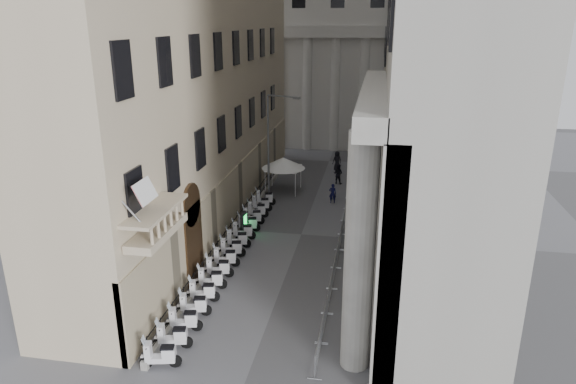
{
  "coord_description": "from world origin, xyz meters",
  "views": [
    {
      "loc": [
        4.66,
        -12.44,
        13.83
      ],
      "look_at": [
        -0.14,
        14.76,
        4.5
      ],
      "focal_mm": 32.0,
      "sensor_mm": 36.0,
      "label": 1
    }
  ],
  "objects_px": {
    "pedestrian_b": "(338,174)",
    "info_kiosk": "(244,223)",
    "street_lamp": "(272,140)",
    "scooter_0": "(162,367)",
    "security_tent": "(283,163)",
    "pedestrian_a": "(333,193)"
  },
  "relations": [
    {
      "from": "pedestrian_b",
      "to": "info_kiosk",
      "type": "bearing_deg",
      "value": 84.11
    },
    {
      "from": "scooter_0",
      "to": "street_lamp",
      "type": "xyz_separation_m",
      "value": [
        0.45,
        20.89,
        5.08
      ]
    },
    {
      "from": "security_tent",
      "to": "pedestrian_b",
      "type": "xyz_separation_m",
      "value": [
        4.39,
        2.9,
        -1.56
      ]
    },
    {
      "from": "security_tent",
      "to": "street_lamp",
      "type": "relative_size",
      "value": 0.43
    },
    {
      "from": "street_lamp",
      "to": "pedestrian_a",
      "type": "height_order",
      "value": "street_lamp"
    },
    {
      "from": "info_kiosk",
      "to": "pedestrian_b",
      "type": "xyz_separation_m",
      "value": [
        5.31,
        12.45,
        0.09
      ]
    },
    {
      "from": "scooter_0",
      "to": "info_kiosk",
      "type": "xyz_separation_m",
      "value": [
        -0.15,
        14.17,
        0.8
      ]
    },
    {
      "from": "info_kiosk",
      "to": "pedestrian_a",
      "type": "xyz_separation_m",
      "value": [
        5.31,
        7.33,
        -0.01
      ]
    },
    {
      "from": "street_lamp",
      "to": "pedestrian_b",
      "type": "xyz_separation_m",
      "value": [
        4.71,
        5.73,
        -4.19
      ]
    },
    {
      "from": "pedestrian_a",
      "to": "pedestrian_b",
      "type": "distance_m",
      "value": 5.12
    },
    {
      "from": "street_lamp",
      "to": "pedestrian_b",
      "type": "distance_m",
      "value": 8.52
    },
    {
      "from": "scooter_0",
      "to": "street_lamp",
      "type": "relative_size",
      "value": 0.18
    },
    {
      "from": "security_tent",
      "to": "pedestrian_a",
      "type": "xyz_separation_m",
      "value": [
        4.39,
        -2.22,
        -1.67
      ]
    },
    {
      "from": "pedestrian_b",
      "to": "pedestrian_a",
      "type": "bearing_deg",
      "value": 107.21
    },
    {
      "from": "security_tent",
      "to": "info_kiosk",
      "type": "xyz_separation_m",
      "value": [
        -0.92,
        -9.55,
        -1.65
      ]
    },
    {
      "from": "scooter_0",
      "to": "pedestrian_a",
      "type": "distance_m",
      "value": 22.12
    },
    {
      "from": "security_tent",
      "to": "street_lamp",
      "type": "distance_m",
      "value": 3.88
    },
    {
      "from": "street_lamp",
      "to": "pedestrian_a",
      "type": "xyz_separation_m",
      "value": [
        4.71,
        0.61,
        -4.29
      ]
    },
    {
      "from": "scooter_0",
      "to": "pedestrian_b",
      "type": "bearing_deg",
      "value": -23.12
    },
    {
      "from": "scooter_0",
      "to": "security_tent",
      "type": "height_order",
      "value": "security_tent"
    },
    {
      "from": "scooter_0",
      "to": "info_kiosk",
      "type": "relative_size",
      "value": 0.95
    },
    {
      "from": "pedestrian_a",
      "to": "scooter_0",
      "type": "bearing_deg",
      "value": 74.55
    }
  ]
}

